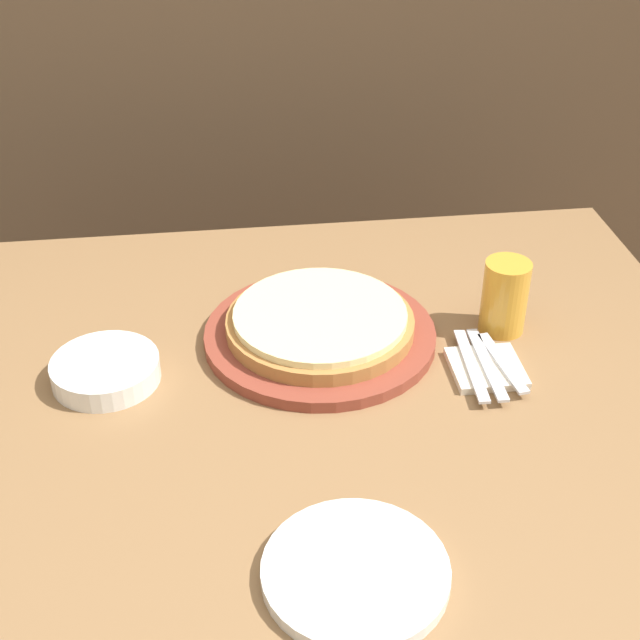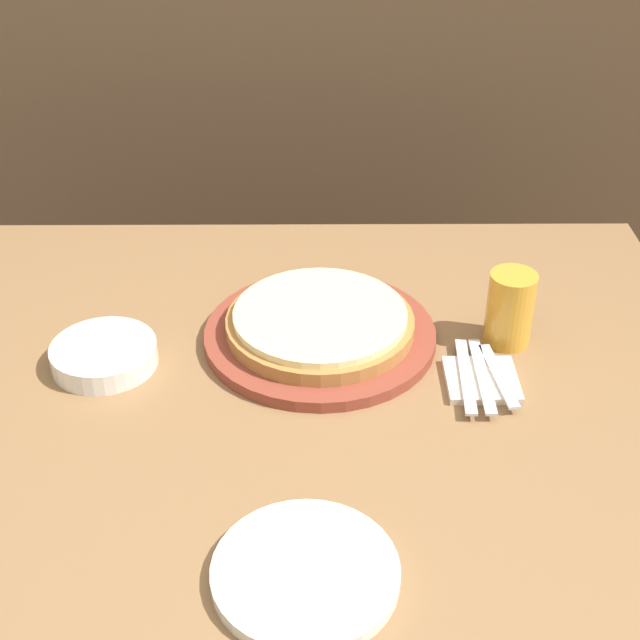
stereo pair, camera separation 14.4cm
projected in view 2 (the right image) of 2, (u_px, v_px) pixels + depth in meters
dining_table at (281, 553)px, 1.57m from camera, size 1.40×1.07×0.74m
pizza_on_board at (320, 328)px, 1.45m from camera, size 0.38×0.38×0.06m
beer_glass at (510, 306)px, 1.43m from camera, size 0.08×0.08×0.13m
dinner_plate at (305, 573)px, 1.05m from camera, size 0.23×0.23×0.02m
side_bowl at (104, 355)px, 1.40m from camera, size 0.17×0.17×0.04m
napkin_stack at (482, 380)px, 1.37m from camera, size 0.11×0.11×0.01m
fork at (466, 376)px, 1.36m from camera, size 0.03×0.19×0.00m
dinner_knife at (482, 376)px, 1.36m from camera, size 0.02×0.19×0.00m
spoon at (498, 376)px, 1.36m from camera, size 0.04×0.16×0.00m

